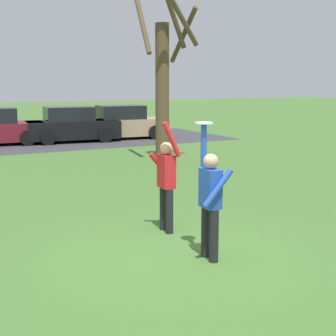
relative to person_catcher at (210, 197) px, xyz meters
The scene contains 7 objects.
ground_plane 1.09m from the person_catcher, 134.63° to the left, with size 120.00×120.00×0.00m, color #426B2D.
person_catcher is the anchor object (origin of this frame).
person_defender 1.60m from the person_catcher, 86.40° to the left, with size 0.49×0.56×2.04m.
frisbee_disc 1.13m from the person_catcher, 86.40° to the left, with size 0.27×0.27×0.02m, color white.
parked_car_black 16.05m from the person_catcher, 79.82° to the left, with size 4.27×2.38×1.59m.
parked_car_tan 16.75m from the person_catcher, 71.20° to the left, with size 4.27×2.38×1.59m.
bare_tree_tall 10.12m from the person_catcher, 66.08° to the left, with size 2.01×2.03×5.95m.
Camera 1 is at (-3.72, -6.48, 2.71)m, focal length 53.08 mm.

